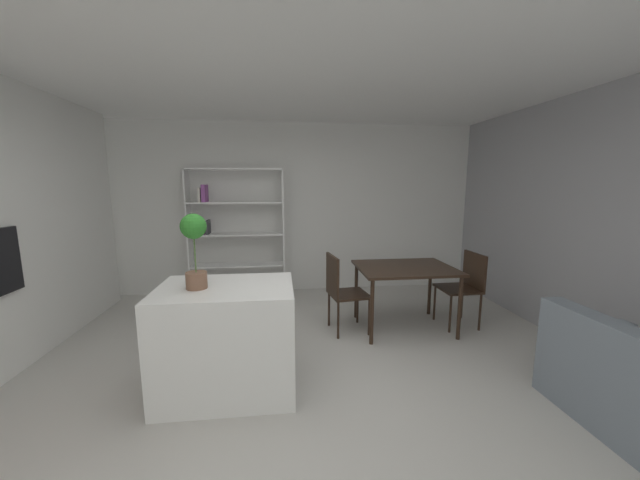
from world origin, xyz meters
The scene contains 10 objects.
ground_plane centered at (0.00, 0.00, 0.00)m, with size 8.71×8.71×0.00m, color beige.
ceiling_slab centered at (0.00, 0.00, 2.74)m, with size 6.34×5.89×0.06m.
back_partition centered at (0.00, 2.91, 1.36)m, with size 6.34×0.06×2.71m, color silver.
right_partition_gray centered at (3.14, 0.00, 1.36)m, with size 0.06×5.89×2.71m, color #9E9EA3.
kitchen_island centered at (-0.51, 0.11, 0.46)m, with size 1.10×0.79×0.91m, color white.
potted_plant_on_island centered at (-0.73, 0.08, 1.28)m, with size 0.20×0.20×0.60m.
open_bookshelf centered at (-0.78, 2.62, 1.04)m, with size 1.43×0.30×1.98m.
dining_table centered at (1.43, 1.17, 0.69)m, with size 1.13×0.90×0.77m.
dining_chair_island_side centered at (0.64, 1.15, 0.55)m, with size 0.49×0.50×0.93m.
dining_chair_window_side centered at (2.22, 1.17, 0.55)m, with size 0.45×0.47×0.91m.
Camera 1 is at (-0.05, -2.68, 1.74)m, focal length 19.21 mm.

